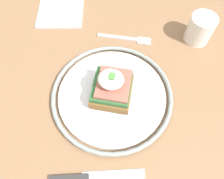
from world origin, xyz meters
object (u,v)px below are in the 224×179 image
object	(u,v)px
cup	(200,29)
napkin	(60,13)
sandwich	(112,87)
fork	(127,39)
plate	(112,95)
knife	(88,177)

from	to	relation	value
cup	napkin	size ratio (longest dim) A/B	0.57
sandwich	napkin	world-z (taller)	sandwich
fork	plate	bearing A→B (deg)	-2.79
sandwich	fork	size ratio (longest dim) A/B	0.63
cup	napkin	xyz separation A→B (m)	(-0.03, -0.39, -0.04)
plate	sandwich	size ratio (longest dim) A/B	3.08
plate	cup	world-z (taller)	cup
plate	cup	size ratio (longest dim) A/B	3.80
plate	napkin	size ratio (longest dim) A/B	2.17
knife	cup	xyz separation A→B (m)	(-0.39, 0.20, 0.04)
knife	plate	bearing A→B (deg)	175.44
sandwich	cup	xyz separation A→B (m)	(-0.21, 0.19, -0.01)
plate	sandwich	xyz separation A→B (m)	(-0.00, -0.00, 0.04)
knife	fork	bearing A→B (deg)	176.32
cup	sandwich	bearing A→B (deg)	-42.04
sandwich	cup	distance (m)	0.28
sandwich	fork	distance (m)	0.18
napkin	cup	bearing A→B (deg)	86.17
sandwich	fork	xyz separation A→B (m)	(-0.18, 0.01, -0.04)
plate	napkin	world-z (taller)	plate
sandwich	knife	bearing A→B (deg)	-4.39
knife	napkin	bearing A→B (deg)	-156.56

